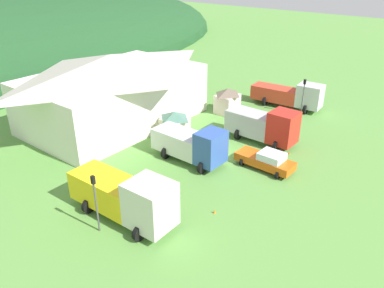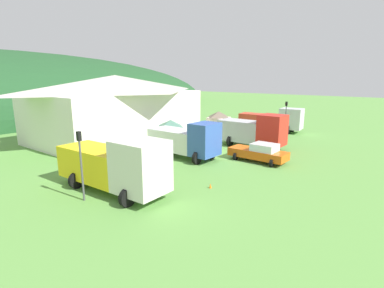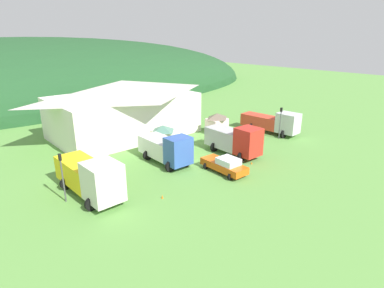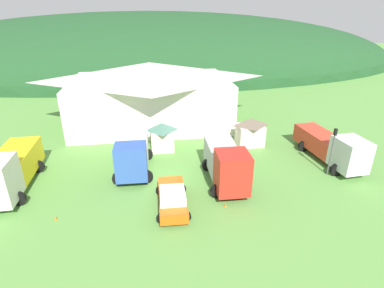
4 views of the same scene
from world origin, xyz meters
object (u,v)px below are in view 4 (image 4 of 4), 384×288
object	(u,v)px
play_shed_cream	(162,136)
play_shed_pink	(250,131)
crane_truck_red	(226,163)
box_truck_blue	(133,154)
traffic_cone_near_pickup	(56,220)
flatbed_truck_yellow	(8,170)
depot_building	(151,93)
traffic_cone_mid_row	(225,206)
traffic_light_east	(332,147)
tow_truck_silver	(332,147)
service_pickup_orange	(172,198)

from	to	relation	value
play_shed_cream	play_shed_pink	bearing A→B (deg)	-1.27
play_shed_cream	crane_truck_red	xyz separation A→B (m)	(4.68, -7.42, 0.37)
play_shed_cream	box_truck_blue	bearing A→B (deg)	-122.19
play_shed_pink	crane_truck_red	world-z (taller)	crane_truck_red
box_truck_blue	traffic_cone_near_pickup	xyz separation A→B (m)	(-5.07, -6.08, -1.68)
flatbed_truck_yellow	crane_truck_red	bearing A→B (deg)	83.95
depot_building	flatbed_truck_yellow	bearing A→B (deg)	-128.90
depot_building	traffic_cone_mid_row	xyz separation A→B (m)	(4.73, -18.37, -3.84)
traffic_light_east	traffic_cone_near_pickup	size ratio (longest dim) A/B	6.55
depot_building	box_truck_blue	world-z (taller)	depot_building
box_truck_blue	traffic_light_east	world-z (taller)	traffic_light_east
tow_truck_silver	traffic_light_east	size ratio (longest dim) A/B	2.03
flatbed_truck_yellow	traffic_cone_near_pickup	xyz separation A→B (m)	(4.24, -4.32, -1.85)
play_shed_pink	flatbed_truck_yellow	xyz separation A→B (m)	(-21.09, -5.88, 0.35)
crane_truck_red	service_pickup_orange	distance (m)	5.41
traffic_cone_mid_row	play_shed_pink	bearing A→B (deg)	63.55
tow_truck_silver	traffic_light_east	xyz separation A→B (m)	(-1.42, -2.04, 0.96)
play_shed_pink	traffic_light_east	distance (m)	8.53
depot_building	play_shed_pink	bearing A→B (deg)	-38.98
play_shed_pink	traffic_cone_mid_row	size ratio (longest dim) A/B	5.48
crane_truck_red	tow_truck_silver	xyz separation A→B (m)	(10.44, 2.18, -0.21)
box_truck_blue	crane_truck_red	distance (m)	8.02
depot_building	play_shed_cream	xyz separation A→B (m)	(0.83, -7.80, -2.38)
play_shed_cream	flatbed_truck_yellow	world-z (taller)	flatbed_truck_yellow
play_shed_cream	play_shed_pink	distance (m)	9.06
tow_truck_silver	traffic_cone_near_pickup	world-z (taller)	tow_truck_silver
play_shed_pink	tow_truck_silver	distance (m)	7.88
tow_truck_silver	service_pickup_orange	bearing A→B (deg)	-76.35
play_shed_pink	traffic_light_east	size ratio (longest dim) A/B	0.69
depot_building	play_shed_cream	distance (m)	8.20
play_shed_cream	traffic_cone_mid_row	bearing A→B (deg)	-69.74
traffic_light_east	crane_truck_red	bearing A→B (deg)	-179.07
crane_truck_red	tow_truck_silver	bearing A→B (deg)	103.06
box_truck_blue	crane_truck_red	size ratio (longest dim) A/B	0.98
crane_truck_red	flatbed_truck_yellow	bearing A→B (deg)	-93.34
play_shed_cream	flatbed_truck_yellow	size ratio (longest dim) A/B	0.34
traffic_light_east	tow_truck_silver	bearing A→B (deg)	55.09
box_truck_blue	traffic_light_east	bearing A→B (deg)	81.06
flatbed_truck_yellow	service_pickup_orange	distance (m)	12.87
play_shed_cream	traffic_cone_mid_row	xyz separation A→B (m)	(3.90, -10.57, -1.45)
tow_truck_silver	box_truck_blue	bearing A→B (deg)	-97.48
depot_building	service_pickup_orange	xyz separation A→B (m)	(0.96, -17.96, -3.01)
box_truck_blue	traffic_cone_mid_row	distance (m)	9.26
depot_building	play_shed_cream	bearing A→B (deg)	-83.93
traffic_light_east	traffic_cone_mid_row	world-z (taller)	traffic_light_east
flatbed_truck_yellow	crane_truck_red	distance (m)	16.77
depot_building	flatbed_truck_yellow	world-z (taller)	depot_building
depot_building	crane_truck_red	distance (m)	16.31
traffic_cone_near_pickup	traffic_cone_mid_row	bearing A→B (deg)	-0.84
traffic_light_east	traffic_cone_mid_row	size ratio (longest dim) A/B	7.92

